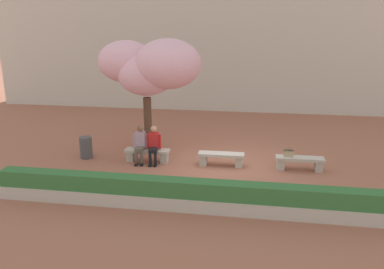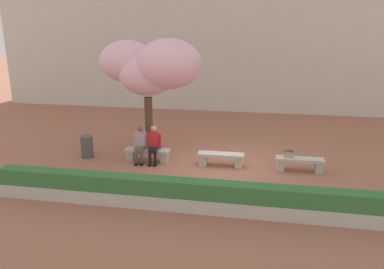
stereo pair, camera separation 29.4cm
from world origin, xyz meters
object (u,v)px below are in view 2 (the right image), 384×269
stone_bench_near_west (221,158)px  trash_bin (87,147)px  stone_bench_west_end (148,153)px  stone_bench_center (300,163)px  person_seated_right (154,143)px  cherry_tree_main (151,66)px  handbag (289,154)px  person_seated_left (140,142)px

stone_bench_near_west → trash_bin: 4.85m
stone_bench_west_end → stone_bench_center: size_ratio=1.00×
stone_bench_near_west → person_seated_right: (-2.33, -0.05, 0.40)m
cherry_tree_main → stone_bench_west_end: bearing=-83.2°
person_seated_right → stone_bench_near_west: bearing=1.3°
stone_bench_west_end → handbag: bearing=0.0°
stone_bench_near_west → handbag: size_ratio=4.57×
handbag → cherry_tree_main: cherry_tree_main is taller
stone_bench_center → trash_bin: size_ratio=1.99×
stone_bench_near_west → trash_bin: (-4.85, 0.03, 0.10)m
stone_bench_center → person_seated_left: 5.40m
person_seated_right → handbag: bearing=0.7°
stone_bench_west_end → cherry_tree_main: (-0.15, 1.28, 2.88)m
person_seated_right → person_seated_left: bearing=180.0°
handbag → cherry_tree_main: bearing=165.5°
stone_bench_center → person_seated_left: size_ratio=1.20×
trash_bin → handbag: bearing=-0.2°
stone_bench_west_end → handbag: 4.79m
stone_bench_center → person_seated_right: bearing=-179.4°
stone_bench_center → handbag: bearing=180.0°
person_seated_left → person_seated_right: bearing=-0.0°
person_seated_left → handbag: person_seated_left is taller
stone_bench_west_end → person_seated_left: 0.47m
person_seated_left → handbag: bearing=0.6°
stone_bench_west_end → person_seated_left: bearing=-167.2°
trash_bin → stone_bench_center: bearing=-0.2°
trash_bin → cherry_tree_main: bearing=30.5°
stone_bench_center → cherry_tree_main: 6.17m
stone_bench_near_west → cherry_tree_main: size_ratio=0.37×
stone_bench_near_west → cherry_tree_main: (-2.73, 1.28, 2.88)m
person_seated_right → trash_bin: 2.55m
stone_bench_near_west → person_seated_right: bearing=-178.7°
stone_bench_near_west → person_seated_left: 2.84m
person_seated_left → handbag: (5.01, 0.05, -0.12)m
stone_bench_west_end → cherry_tree_main: cherry_tree_main is taller
stone_bench_center → person_seated_left: person_seated_left is taller
stone_bench_west_end → stone_bench_near_west: same height
stone_bench_center → person_seated_left: (-5.39, -0.05, 0.40)m
person_seated_left → person_seated_right: size_ratio=1.00×
stone_bench_near_west → stone_bench_west_end: bearing=180.0°
handbag → trash_bin: (-7.06, 0.03, -0.19)m
stone_bench_near_west → person_seated_left: person_seated_left is taller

